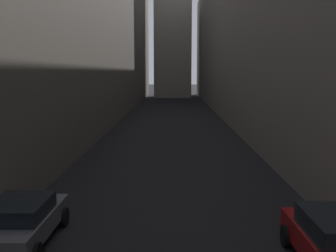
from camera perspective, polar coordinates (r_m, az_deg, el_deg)
ground_plane at (r=41.10m, az=0.50°, el=0.17°), size 264.00×264.00×0.00m
building_block_left at (r=44.61m, az=-14.27°, el=14.88°), size 11.03×108.00×22.31m
building_block_right at (r=45.07m, az=18.40°, el=13.39°), size 15.91×108.00×20.32m
parked_car_left_third at (r=13.61m, az=-19.35°, el=-12.03°), size 1.99×4.26×1.38m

